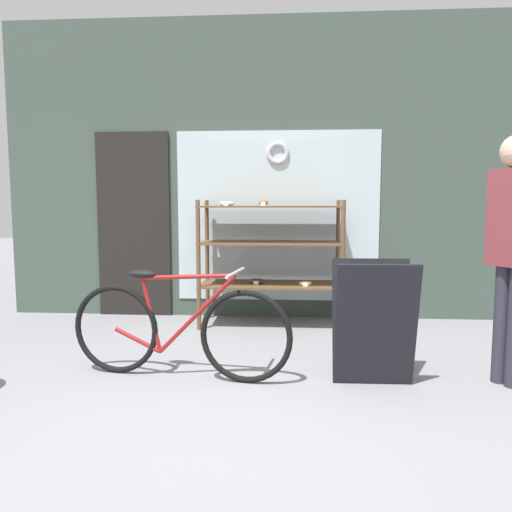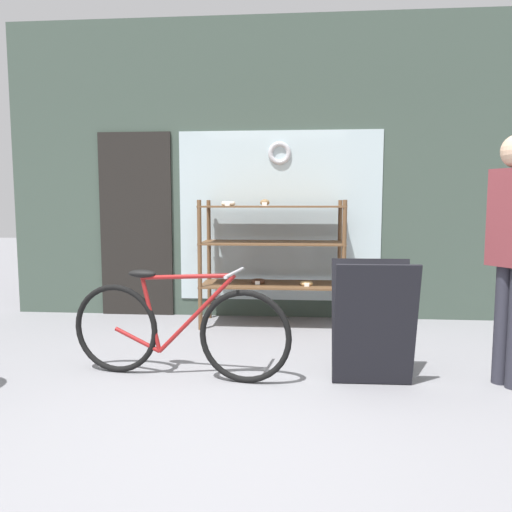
# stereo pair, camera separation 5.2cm
# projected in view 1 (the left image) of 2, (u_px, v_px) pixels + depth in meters

# --- Properties ---
(ground_plane) EXTENTS (30.00, 30.00, 0.00)m
(ground_plane) POSITION_uv_depth(u_px,v_px,m) (230.00, 424.00, 2.94)
(ground_plane) COLOR gray
(storefront_facade) EXTENTS (5.82, 0.13, 3.34)m
(storefront_facade) POSITION_uv_depth(u_px,v_px,m) (257.00, 174.00, 5.62)
(storefront_facade) COLOR #3D4C42
(storefront_facade) RESTS_ON ground_plane
(display_case) EXTENTS (1.50, 0.58, 1.34)m
(display_case) POSITION_uv_depth(u_px,v_px,m) (270.00, 248.00, 5.26)
(display_case) COLOR brown
(display_case) RESTS_ON ground_plane
(bicycle) EXTENTS (1.70, 0.46, 0.82)m
(bicycle) POSITION_uv_depth(u_px,v_px,m) (178.00, 329.00, 3.70)
(bicycle) COLOR black
(bicycle) RESTS_ON ground_plane
(sandwich_board) EXTENTS (0.57, 0.39, 0.89)m
(sandwich_board) POSITION_uv_depth(u_px,v_px,m) (374.00, 323.00, 3.57)
(sandwich_board) COLOR black
(sandwich_board) RESTS_ON ground_plane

